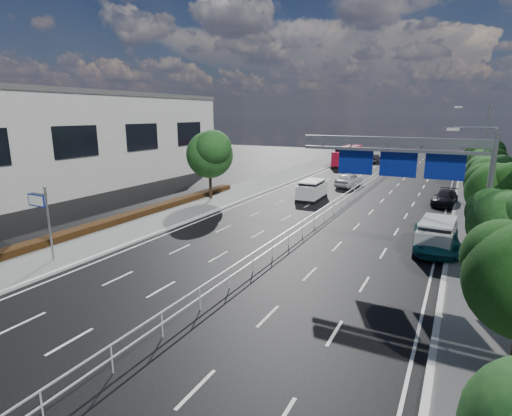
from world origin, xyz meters
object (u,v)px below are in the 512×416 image
at_px(toilet_sign, 42,210).
at_px(silver_minivan, 437,236).
at_px(near_car_dark, 374,158).
at_px(pedestrian_a, 493,213).
at_px(parked_car_teal, 436,238).
at_px(pedestrian_b, 485,199).
at_px(parked_car_dark, 445,198).
at_px(overhead_gantry, 412,160).
at_px(red_bus, 349,156).
at_px(white_minivan, 312,190).
at_px(near_car_silver, 349,180).

relative_size(toilet_sign, silver_minivan, 0.93).
height_order(near_car_dark, pedestrian_a, pedestrian_a).
bearing_deg(parked_car_teal, toilet_sign, -152.95).
relative_size(silver_minivan, pedestrian_b, 2.87).
bearing_deg(parked_car_dark, overhead_gantry, -89.27).
bearing_deg(pedestrian_b, toilet_sign, 74.35).
relative_size(red_bus, silver_minivan, 2.23).
relative_size(toilet_sign, near_car_dark, 1.02).
relative_size(overhead_gantry, silver_minivan, 2.20).
distance_m(toilet_sign, pedestrian_a, 29.97).
xyz_separation_m(toilet_sign, silver_minivan, (19.25, 12.02, -2.01)).
distance_m(overhead_gantry, white_minivan, 16.70).
bearing_deg(toilet_sign, near_car_dark, 83.20).
height_order(toilet_sign, white_minivan, toilet_sign).
distance_m(near_car_dark, pedestrian_b, 34.34).
bearing_deg(pedestrian_a, toilet_sign, 7.25).
xyz_separation_m(toilet_sign, white_minivan, (7.60, 22.50, -2.02)).
bearing_deg(near_car_silver, silver_minivan, 125.71).
bearing_deg(toilet_sign, overhead_gantry, 29.60).
xyz_separation_m(near_car_dark, pedestrian_b, (15.55, -30.61, 0.25)).
distance_m(toilet_sign, near_car_silver, 32.42).
distance_m(silver_minivan, parked_car_dark, 13.97).
height_order(white_minivan, pedestrian_a, pedestrian_a).
height_order(near_car_dark, silver_minivan, silver_minivan).
bearing_deg(pedestrian_b, overhead_gantry, 99.05).
distance_m(near_car_dark, parked_car_dark, 32.55).
height_order(toilet_sign, silver_minivan, toilet_sign).
bearing_deg(red_bus, white_minivan, -81.31).
relative_size(red_bus, near_car_dark, 2.43).
bearing_deg(pedestrian_b, white_minivan, 36.89).
xyz_separation_m(silver_minivan, pedestrian_a, (3.30, 7.63, 0.11)).
relative_size(near_car_dark, parked_car_dark, 0.95).
bearing_deg(toilet_sign, white_minivan, 71.35).
height_order(toilet_sign, pedestrian_b, toilet_sign).
height_order(near_car_silver, near_car_dark, near_car_silver).
height_order(parked_car_teal, pedestrian_b, pedestrian_b).
height_order(near_car_silver, pedestrian_a, pedestrian_a).
relative_size(silver_minivan, parked_car_teal, 0.84).
relative_size(toilet_sign, pedestrian_b, 2.67).
distance_m(red_bus, silver_minivan, 40.50).
relative_size(near_car_silver, silver_minivan, 1.02).
distance_m(parked_car_dark, pedestrian_a, 7.23).
xyz_separation_m(silver_minivan, parked_car_teal, (0.00, -0.02, -0.16)).
height_order(overhead_gantry, white_minivan, overhead_gantry).
xyz_separation_m(overhead_gantry, white_minivan, (-10.10, 12.45, -4.68)).
relative_size(near_car_silver, near_car_dark, 1.11).
height_order(toilet_sign, parked_car_dark, toilet_sign).
bearing_deg(silver_minivan, toilet_sign, -144.77).
height_order(white_minivan, parked_car_teal, white_minivan).
xyz_separation_m(red_bus, pedestrian_b, (18.18, -24.09, -0.66)).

